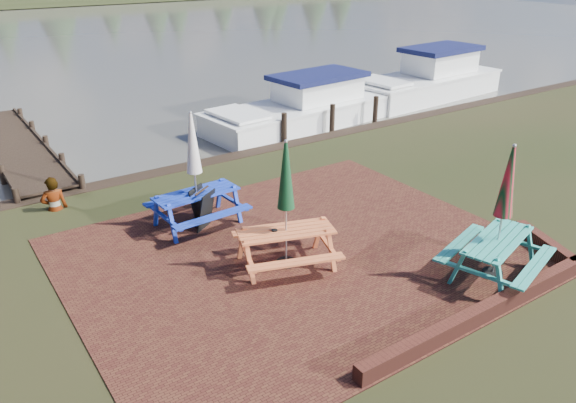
% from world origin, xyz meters
% --- Properties ---
extents(ground, '(120.00, 120.00, 0.00)m').
position_xyz_m(ground, '(0.00, 0.00, 0.00)').
color(ground, black).
rests_on(ground, ground).
extents(paving, '(9.00, 7.50, 0.02)m').
position_xyz_m(paving, '(0.00, 1.00, 0.01)').
color(paving, '#3C1813').
rests_on(paving, ground).
extents(brick_wall, '(6.21, 1.79, 0.30)m').
position_xyz_m(brick_wall, '(2.15, -2.42, 0.15)').
color(brick_wall, '#4C1E16').
rests_on(brick_wall, ground).
extents(picnic_table_teal, '(2.30, 2.16, 2.64)m').
position_xyz_m(picnic_table_teal, '(2.60, -1.79, 0.92)').
color(picnic_table_teal, teal).
rests_on(picnic_table_teal, ground).
extents(picnic_table_red, '(2.29, 2.16, 2.59)m').
position_xyz_m(picnic_table_red, '(-0.46, 0.77, 0.91)').
color(picnic_table_red, orange).
rests_on(picnic_table_red, ground).
extents(picnic_table_blue, '(1.98, 1.79, 2.62)m').
position_xyz_m(picnic_table_blue, '(-1.11, 3.39, 0.92)').
color(picnic_table_blue, '#1733B1').
rests_on(picnic_table_blue, ground).
extents(chalkboard, '(0.59, 0.81, 0.91)m').
position_xyz_m(chalkboard, '(-1.06, 3.21, 0.47)').
color(chalkboard, black).
rests_on(chalkboard, ground).
extents(jetty, '(1.76, 9.08, 1.00)m').
position_xyz_m(jetty, '(-3.50, 11.28, 0.11)').
color(jetty, black).
rests_on(jetty, ground).
extents(boat_near, '(7.56, 3.22, 1.99)m').
position_xyz_m(boat_near, '(5.86, 9.02, 0.40)').
color(boat_near, white).
rests_on(boat_near, ground).
extents(boat_far, '(7.57, 3.14, 2.31)m').
position_xyz_m(boat_far, '(12.86, 9.49, 0.49)').
color(boat_far, white).
rests_on(boat_far, ground).
extents(person, '(0.65, 0.48, 1.65)m').
position_xyz_m(person, '(-3.62, 6.06, 0.83)').
color(person, gray).
rests_on(person, ground).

